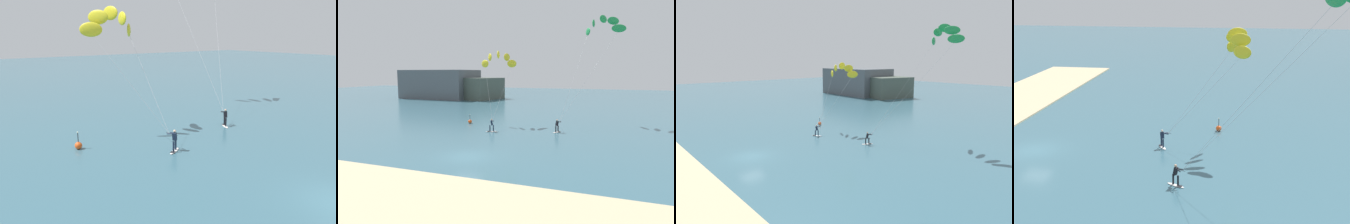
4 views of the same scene
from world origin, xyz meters
TOP-DOWN VIEW (x-y plane):
  - ground_plane at (0.00, 0.00)m, footprint 240.00×240.00m
  - sand_strip at (0.00, -10.29)m, footprint 80.00×10.21m
  - kitesurfer_nearshore at (10.02, 23.19)m, footprint 8.33×12.77m
  - kitesurfer_mid_water at (-3.83, 17.23)m, footprint 5.24×8.23m
  - marker_buoy at (-7.82, 15.83)m, footprint 0.56×0.56m
  - distant_headland at (-35.25, 55.13)m, footprint 29.42×18.91m

SIDE VIEW (x-z plane):
  - ground_plane at x=0.00m, z-range 0.00..0.00m
  - sand_strip at x=0.00m, z-range 0.00..0.16m
  - marker_buoy at x=-7.82m, z-range -0.39..0.99m
  - distant_headland at x=-35.25m, z-range -0.79..7.53m
  - kitesurfer_mid_water at x=-3.83m, z-range 3.74..14.38m
  - kitesurfer_nearshore at x=10.02m, z-range 6.07..21.87m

